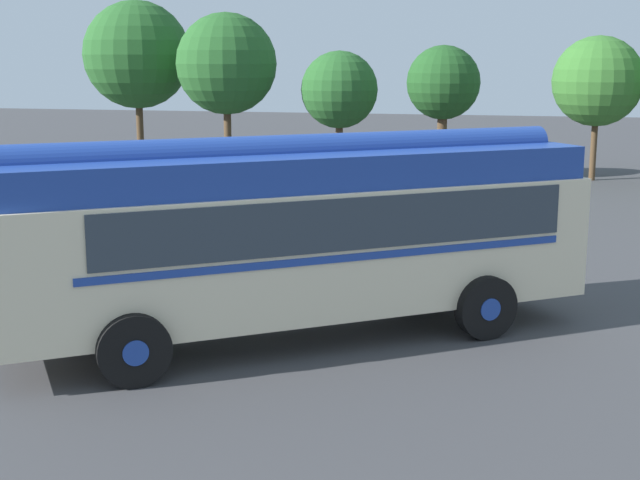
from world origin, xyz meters
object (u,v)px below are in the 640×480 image
at_px(car_near_left, 259,174).
at_px(vintage_bus, 299,229).
at_px(car_mid_right, 420,181).
at_px(car_mid_left, 342,179).

bearing_deg(car_near_left, vintage_bus, -70.48).
height_order(vintage_bus, car_mid_right, vintage_bus).
distance_m(vintage_bus, car_near_left, 15.33).
distance_m(car_near_left, car_mid_left, 3.05).
height_order(car_mid_left, car_mid_right, same).
bearing_deg(vintage_bus, car_mid_left, 98.65).
bearing_deg(car_mid_right, car_mid_left, -178.02).
relative_size(vintage_bus, car_mid_right, 2.29).
xyz_separation_m(vintage_bus, car_mid_right, (0.41, 13.97, -1.05)).
distance_m(vintage_bus, car_mid_right, 14.01).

